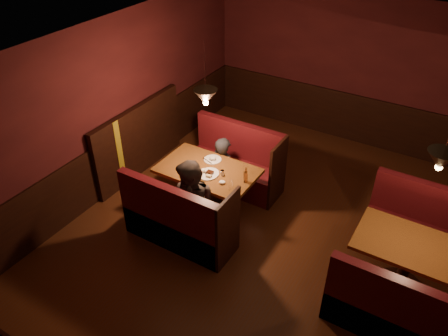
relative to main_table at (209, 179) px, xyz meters
The scene contains 9 objects.
room 1.03m from the main_table, ahead, with size 6.02×7.02×2.92m.
main_table is the anchor object (origin of this frame).
main_bench_far 0.91m from the main_table, 88.96° to the left, with size 1.68×0.60×1.15m.
main_bench_near 0.91m from the main_table, 88.97° to the right, with size 1.68×0.60×1.15m.
second_table 3.05m from the main_table, ahead, with size 1.38×0.88×0.78m.
second_bench_far 3.21m from the main_table, 14.95° to the left, with size 1.53×0.57×1.09m.
second_bench_near 3.21m from the main_table, 15.03° to the right, with size 1.53×0.57×1.09m.
diner_a 0.57m from the main_table, 97.35° to the left, with size 0.52×0.34×1.42m, color black.
diner_b 0.70m from the main_table, 78.67° to the right, with size 0.82×0.64×1.68m, color #322B27.
Camera 1 is at (1.85, -4.55, 4.70)m, focal length 35.00 mm.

